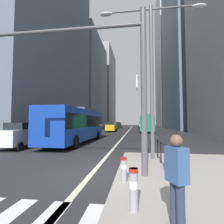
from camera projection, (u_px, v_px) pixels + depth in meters
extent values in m
plane|color=#28282B|center=(125.00, 135.00, 26.44)|extent=(160.00, 160.00, 0.00)
cube|color=beige|center=(128.00, 131.00, 36.33)|extent=(0.20, 80.00, 0.01)
cube|color=slate|center=(29.00, 20.00, 29.12)|extent=(13.85, 24.70, 38.24)
cube|color=slate|center=(82.00, 84.00, 56.80)|extent=(12.74, 23.36, 29.14)
cube|color=gray|center=(99.00, 89.00, 83.68)|extent=(13.40, 22.47, 35.98)
cube|color=slate|center=(191.00, 42.00, 47.85)|extent=(12.38, 23.10, 48.02)
cube|color=#9E9EA3|center=(171.00, 61.00, 75.04)|extent=(11.67, 19.81, 56.86)
cube|color=#14389E|center=(77.00, 125.00, 16.45)|extent=(2.67, 10.99, 2.75)
cube|color=black|center=(77.00, 121.00, 16.47)|extent=(2.71, 10.78, 1.10)
cube|color=#4C4C51|center=(82.00, 110.00, 18.15)|extent=(1.81, 3.97, 0.30)
cylinder|color=black|center=(75.00, 142.00, 12.73)|extent=(0.32, 1.00, 1.00)
cylinder|color=black|center=(45.00, 142.00, 13.11)|extent=(0.32, 1.00, 1.00)
cylinder|color=black|center=(98.00, 135.00, 19.65)|extent=(0.32, 1.00, 1.00)
cylinder|color=black|center=(78.00, 135.00, 20.02)|extent=(0.32, 1.00, 1.00)
cube|color=silver|center=(21.00, 136.00, 13.36)|extent=(1.92, 4.36, 1.10)
cube|color=black|center=(22.00, 126.00, 13.56)|extent=(1.57, 2.37, 0.52)
cylinder|color=black|center=(20.00, 146.00, 11.78)|extent=(0.24, 0.65, 0.64)
cylinder|color=black|center=(42.00, 142.00, 14.68)|extent=(0.24, 0.65, 0.64)
cylinder|color=black|center=(22.00, 141.00, 14.88)|extent=(0.24, 0.65, 0.64)
cube|color=#198456|center=(146.00, 123.00, 34.65)|extent=(2.82, 11.38, 2.75)
cube|color=black|center=(146.00, 121.00, 34.67)|extent=(2.86, 11.15, 1.10)
cube|color=#4C4C51|center=(147.00, 115.00, 33.06)|extent=(1.87, 4.12, 0.30)
cylinder|color=black|center=(141.00, 129.00, 38.34)|extent=(0.33, 1.01, 1.00)
cylinder|color=black|center=(152.00, 129.00, 37.94)|extent=(0.33, 1.01, 1.00)
cylinder|color=black|center=(140.00, 130.00, 31.22)|extent=(0.33, 1.01, 1.00)
cylinder|color=black|center=(154.00, 130.00, 30.82)|extent=(0.33, 1.01, 1.00)
cube|color=black|center=(118.00, 125.00, 54.49)|extent=(1.99, 4.52, 1.10)
cube|color=black|center=(118.00, 123.00, 54.69)|extent=(1.61, 2.46, 0.52)
cylinder|color=black|center=(121.00, 127.00, 52.88)|extent=(0.25, 0.65, 0.64)
cylinder|color=black|center=(115.00, 127.00, 53.05)|extent=(0.25, 0.65, 0.64)
cylinder|color=black|center=(122.00, 127.00, 55.88)|extent=(0.25, 0.65, 0.64)
cylinder|color=black|center=(116.00, 127.00, 56.04)|extent=(0.25, 0.65, 0.64)
cube|color=silver|center=(142.00, 126.00, 50.17)|extent=(1.85, 4.12, 1.10)
cube|color=black|center=(142.00, 123.00, 50.07)|extent=(1.53, 2.23, 0.52)
cylinder|color=black|center=(139.00, 127.00, 51.63)|extent=(0.23, 0.64, 0.64)
cylinder|color=black|center=(145.00, 127.00, 51.41)|extent=(0.23, 0.64, 0.64)
cylinder|color=black|center=(139.00, 128.00, 48.87)|extent=(0.23, 0.64, 0.64)
cylinder|color=black|center=(146.00, 128.00, 48.65)|extent=(0.23, 0.64, 0.64)
cube|color=#B2A899|center=(143.00, 126.00, 47.56)|extent=(1.86, 4.42, 1.10)
cube|color=black|center=(143.00, 123.00, 47.46)|extent=(1.54, 2.40, 0.52)
cylinder|color=black|center=(140.00, 128.00, 49.15)|extent=(0.23, 0.64, 0.64)
cylinder|color=black|center=(146.00, 128.00, 48.86)|extent=(0.23, 0.64, 0.64)
cylinder|color=black|center=(140.00, 128.00, 46.20)|extent=(0.23, 0.64, 0.64)
cylinder|color=black|center=(147.00, 128.00, 45.92)|extent=(0.23, 0.64, 0.64)
cube|color=gold|center=(111.00, 127.00, 34.57)|extent=(1.79, 4.46, 1.10)
cube|color=black|center=(112.00, 123.00, 34.76)|extent=(1.50, 2.41, 0.52)
cylinder|color=black|center=(115.00, 131.00, 32.91)|extent=(0.22, 0.64, 0.64)
cylinder|color=black|center=(106.00, 131.00, 33.17)|extent=(0.22, 0.64, 0.64)
cylinder|color=black|center=(117.00, 130.00, 35.90)|extent=(0.22, 0.64, 0.64)
cylinder|color=black|center=(108.00, 130.00, 36.16)|extent=(0.22, 0.64, 0.64)
cylinder|color=#515156|center=(144.00, 89.00, 6.13)|extent=(0.22, 0.22, 6.00)
cylinder|color=#515156|center=(62.00, 30.00, 6.70)|extent=(6.22, 0.14, 0.14)
cube|color=white|center=(137.00, 83.00, 6.00)|extent=(0.04, 0.60, 0.44)
cylinder|color=#56565B|center=(152.00, 80.00, 8.92)|extent=(0.20, 0.20, 8.00)
cylinder|color=#56565B|center=(128.00, 11.00, 9.30)|extent=(2.40, 0.10, 0.10)
ellipsoid|color=#B2B2B7|center=(106.00, 14.00, 9.46)|extent=(0.70, 0.32, 0.20)
cylinder|color=#56565B|center=(174.00, 7.00, 8.97)|extent=(2.40, 0.10, 0.10)
ellipsoid|color=#B2B2B7|center=(199.00, 6.00, 8.80)|extent=(0.70, 0.32, 0.20)
cylinder|color=#99999E|center=(134.00, 190.00, 3.60)|extent=(0.18, 0.18, 0.88)
cylinder|color=white|center=(134.00, 184.00, 3.61)|extent=(0.19, 0.19, 0.16)
cylinder|color=#B21E19|center=(134.00, 170.00, 3.62)|extent=(0.20, 0.20, 0.08)
cylinder|color=#99999E|center=(124.00, 170.00, 5.33)|extent=(0.18, 0.18, 0.75)
cylinder|color=white|center=(124.00, 167.00, 5.34)|extent=(0.19, 0.19, 0.14)
cylinder|color=#B21E19|center=(124.00, 159.00, 5.35)|extent=(0.20, 0.20, 0.08)
cylinder|color=black|center=(171.00, 165.00, 5.56)|extent=(0.06, 0.06, 0.95)
cylinder|color=black|center=(165.00, 157.00, 6.67)|extent=(0.06, 0.06, 0.95)
cylinder|color=black|center=(161.00, 152.00, 7.77)|extent=(0.06, 0.06, 0.95)
cylinder|color=black|center=(158.00, 149.00, 8.88)|extent=(0.06, 0.06, 0.95)
cylinder|color=black|center=(163.00, 143.00, 7.25)|extent=(0.06, 3.36, 0.06)
cylinder|color=#2D334C|center=(181.00, 208.00, 2.92)|extent=(0.15, 0.15, 0.80)
cylinder|color=#2D334C|center=(174.00, 204.00, 3.07)|extent=(0.15, 0.15, 0.80)
cube|color=#38568E|center=(177.00, 164.00, 3.04)|extent=(0.38, 0.45, 0.61)
sphere|color=brown|center=(176.00, 141.00, 3.06)|extent=(0.22, 0.22, 0.22)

